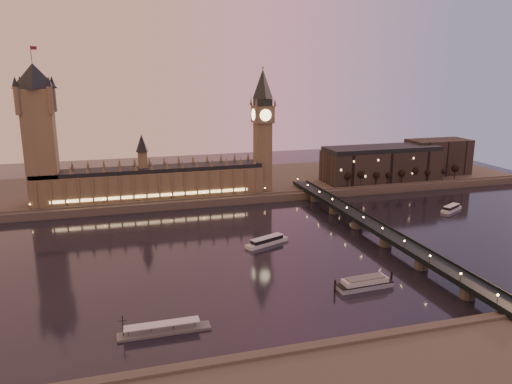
% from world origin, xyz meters
% --- Properties ---
extents(ground, '(700.00, 700.00, 0.00)m').
position_xyz_m(ground, '(0.00, 0.00, 0.00)').
color(ground, black).
rests_on(ground, ground).
extents(far_embankment, '(560.00, 130.00, 6.00)m').
position_xyz_m(far_embankment, '(30.00, 165.00, 3.00)').
color(far_embankment, '#423D35').
rests_on(far_embankment, ground).
extents(palace_of_westminster, '(180.00, 26.62, 52.00)m').
position_xyz_m(palace_of_westminster, '(-40.12, 120.99, 21.71)').
color(palace_of_westminster, brown).
rests_on(palace_of_westminster, ground).
extents(victoria_tower, '(31.68, 31.68, 118.00)m').
position_xyz_m(victoria_tower, '(-120.00, 121.00, 65.79)').
color(victoria_tower, brown).
rests_on(victoria_tower, ground).
extents(big_ben, '(17.68, 17.68, 104.00)m').
position_xyz_m(big_ben, '(53.99, 120.99, 63.95)').
color(big_ben, brown).
rests_on(big_ben, ground).
extents(westminster_bridge, '(13.20, 260.00, 15.30)m').
position_xyz_m(westminster_bridge, '(91.61, 0.00, 5.52)').
color(westminster_bridge, black).
rests_on(westminster_bridge, ground).
extents(city_block, '(155.00, 45.00, 34.00)m').
position_xyz_m(city_block, '(194.94, 130.93, 22.24)').
color(city_block, black).
rests_on(city_block, ground).
extents(bare_tree_0, '(6.16, 6.16, 12.53)m').
position_xyz_m(bare_tree_0, '(127.44, 109.00, 15.36)').
color(bare_tree_0, black).
rests_on(bare_tree_0, ground).
extents(bare_tree_1, '(6.16, 6.16, 12.53)m').
position_xyz_m(bare_tree_1, '(141.41, 109.00, 15.36)').
color(bare_tree_1, black).
rests_on(bare_tree_1, ground).
extents(bare_tree_2, '(6.16, 6.16, 12.53)m').
position_xyz_m(bare_tree_2, '(155.38, 109.00, 15.36)').
color(bare_tree_2, black).
rests_on(bare_tree_2, ground).
extents(bare_tree_3, '(6.16, 6.16, 12.53)m').
position_xyz_m(bare_tree_3, '(169.35, 109.00, 15.36)').
color(bare_tree_3, black).
rests_on(bare_tree_3, ground).
extents(bare_tree_4, '(6.16, 6.16, 12.53)m').
position_xyz_m(bare_tree_4, '(183.32, 109.00, 15.36)').
color(bare_tree_4, black).
rests_on(bare_tree_4, ground).
extents(bare_tree_5, '(6.16, 6.16, 12.53)m').
position_xyz_m(bare_tree_5, '(197.29, 109.00, 15.36)').
color(bare_tree_5, black).
rests_on(bare_tree_5, ground).
extents(bare_tree_6, '(6.16, 6.16, 12.53)m').
position_xyz_m(bare_tree_6, '(211.27, 109.00, 15.36)').
color(bare_tree_6, black).
rests_on(bare_tree_6, ground).
extents(bare_tree_7, '(6.16, 6.16, 12.53)m').
position_xyz_m(bare_tree_7, '(225.24, 109.00, 15.36)').
color(bare_tree_7, black).
rests_on(bare_tree_7, ground).
extents(bare_tree_8, '(6.16, 6.16, 12.53)m').
position_xyz_m(bare_tree_8, '(239.21, 109.00, 15.36)').
color(bare_tree_8, black).
rests_on(bare_tree_8, ground).
extents(cruise_boat_a, '(31.01, 18.22, 4.94)m').
position_xyz_m(cruise_boat_a, '(21.29, 4.56, 2.17)').
color(cruise_boat_a, silver).
rests_on(cruise_boat_a, ground).
extents(cruise_boat_c, '(23.62, 16.71, 4.68)m').
position_xyz_m(cruise_boat_c, '(182.67, 36.81, 2.06)').
color(cruise_boat_c, silver).
rests_on(cruise_boat_c, ground).
extents(moored_barge, '(33.94, 9.90, 6.23)m').
position_xyz_m(moored_barge, '(49.49, -70.82, 2.63)').
color(moored_barge, '#8392A7').
rests_on(moored_barge, ground).
extents(pontoon_pier, '(38.98, 6.50, 10.39)m').
position_xyz_m(pontoon_pier, '(-53.16, -86.83, 1.12)').
color(pontoon_pier, '#595B5E').
rests_on(pontoon_pier, ground).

